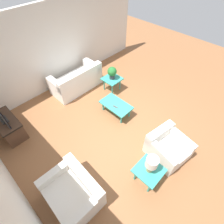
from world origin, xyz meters
TOP-DOWN VIEW (x-y plane):
  - ground_plane at (0.00, 0.00)m, footprint 14.00×14.00m
  - wall_right at (3.06, 0.00)m, footprint 0.12×7.20m
  - sofa at (2.29, -0.16)m, footprint 0.86×1.75m
  - armchair at (-1.43, -0.09)m, footprint 1.03×0.98m
  - loveseat at (-0.60, 2.21)m, footprint 1.21×0.95m
  - coffee_table at (0.47, -0.24)m, footprint 0.97×0.56m
  - side_table_plant at (1.37, -0.99)m, footprint 0.58×0.58m
  - side_table_lamp at (-1.49, 0.80)m, footprint 0.58×0.58m
  - tv_stand_chest at (2.08, 2.40)m, footprint 1.04×0.52m
  - potted_plant at (1.37, -0.99)m, footprint 0.31×0.31m
  - table_lamp at (-1.49, 0.80)m, footprint 0.26×0.26m
  - remote_control at (0.41, -0.14)m, footprint 0.16×0.06m

SIDE VIEW (x-z plane):
  - ground_plane at x=0.00m, z-range 0.00..0.00m
  - loveseat at x=-0.60m, z-range -0.07..0.63m
  - armchair at x=-1.43m, z-range -0.07..0.64m
  - tv_stand_chest at x=2.08m, z-range 0.02..0.59m
  - sofa at x=2.29m, z-range -0.10..0.75m
  - coffee_table at x=0.47m, z-range 0.15..0.53m
  - remote_control at x=0.41m, z-range 0.38..0.40m
  - side_table_plant at x=1.37m, z-range 0.18..0.66m
  - side_table_lamp at x=-1.49m, z-range 0.18..0.66m
  - potted_plant at x=1.37m, z-range 0.52..0.96m
  - table_lamp at x=-1.49m, z-range 0.56..1.04m
  - wall_right at x=3.06m, z-range 0.00..2.70m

